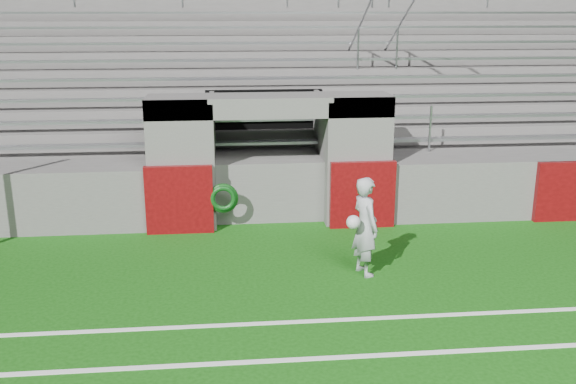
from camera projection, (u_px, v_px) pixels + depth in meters
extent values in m
plane|color=#10490C|center=(287.00, 292.00, 9.93)|extent=(90.00, 90.00, 0.00)
cube|color=white|center=(302.00, 359.00, 8.01)|extent=(28.00, 0.09, 0.01)
cube|color=white|center=(293.00, 322.00, 8.97)|extent=(28.00, 0.09, 0.01)
cube|color=#575553|center=(180.00, 162.00, 12.75)|extent=(1.20, 1.00, 2.60)
cube|color=#575553|center=(358.00, 158.00, 13.09)|extent=(1.20, 1.00, 2.60)
cube|color=black|center=(265.00, 145.00, 14.56)|extent=(2.60, 0.20, 2.50)
cube|color=#575553|center=(213.00, 157.00, 13.40)|extent=(0.10, 2.20, 2.50)
cube|color=#575553|center=(322.00, 155.00, 13.62)|extent=(0.10, 2.20, 2.50)
cube|color=#575553|center=(269.00, 105.00, 12.62)|extent=(4.80, 1.00, 0.40)
cube|color=#575553|center=(259.00, 132.00, 16.65)|extent=(26.00, 8.00, 0.20)
cube|color=#575553|center=(260.00, 156.00, 16.82)|extent=(26.00, 8.00, 1.05)
cube|color=#4C0609|center=(179.00, 200.00, 12.39)|extent=(1.30, 0.15, 1.35)
cube|color=#4C0609|center=(362.00, 195.00, 12.73)|extent=(1.30, 0.15, 1.35)
cube|color=gray|center=(267.00, 142.00, 13.76)|extent=(23.00, 0.28, 0.06)
cube|color=#575553|center=(264.00, 136.00, 14.58)|extent=(24.00, 0.75, 0.38)
cube|color=gray|center=(264.00, 119.00, 14.37)|extent=(23.00, 0.28, 0.06)
cube|color=#575553|center=(262.00, 122.00, 15.25)|extent=(24.00, 0.75, 0.76)
cube|color=gray|center=(262.00, 98.00, 14.99)|extent=(23.00, 0.28, 0.06)
cube|color=#575553|center=(260.00, 110.00, 15.91)|extent=(24.00, 0.75, 1.14)
cube|color=gray|center=(260.00, 78.00, 15.60)|extent=(23.00, 0.28, 0.06)
cube|color=#575553|center=(259.00, 98.00, 16.58)|extent=(24.00, 0.75, 1.52)
cube|color=gray|center=(258.00, 60.00, 16.21)|extent=(23.00, 0.28, 0.06)
cube|color=#575553|center=(257.00, 87.00, 17.24)|extent=(24.00, 0.75, 1.90)
cube|color=gray|center=(257.00, 43.00, 16.83)|extent=(23.00, 0.28, 0.06)
cube|color=#575553|center=(255.00, 77.00, 17.91)|extent=(24.00, 0.75, 2.28)
cube|color=gray|center=(255.00, 27.00, 17.44)|extent=(23.00, 0.28, 0.06)
cube|color=#575553|center=(254.00, 68.00, 18.57)|extent=(24.00, 0.75, 2.66)
cube|color=gray|center=(253.00, 13.00, 18.05)|extent=(23.00, 0.28, 0.06)
cube|color=#575553|center=(253.00, 64.00, 19.20)|extent=(26.00, 0.60, 5.29)
cylinder|color=#A5A8AD|center=(384.00, 130.00, 13.65)|extent=(0.05, 0.05, 1.00)
cylinder|color=#A5A8AD|center=(358.00, 49.00, 16.11)|extent=(0.05, 0.05, 1.00)
cylinder|color=#A5A8AD|center=(359.00, 28.00, 15.97)|extent=(0.05, 6.02, 3.08)
cylinder|color=#A5A8AD|center=(430.00, 129.00, 13.75)|extent=(0.05, 0.05, 1.00)
cylinder|color=#A5A8AD|center=(397.00, 48.00, 16.20)|extent=(0.05, 0.05, 1.00)
cylinder|color=#A5A8AD|center=(398.00, 28.00, 16.07)|extent=(0.05, 6.02, 3.08)
imported|color=#9EA1A7|center=(365.00, 226.00, 10.41)|extent=(0.57, 0.70, 1.65)
sphere|color=silver|center=(353.00, 222.00, 10.13)|extent=(0.22, 0.22, 0.22)
torus|color=#0C3E0F|center=(223.00, 198.00, 12.47)|extent=(0.60, 0.11, 0.60)
torus|color=#0D4212|center=(223.00, 198.00, 12.42)|extent=(0.51, 0.10, 0.51)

